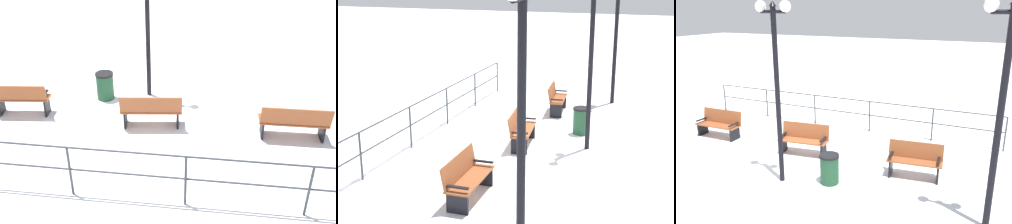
# 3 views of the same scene
# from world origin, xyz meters

# --- Properties ---
(ground_plane) EXTENTS (80.00, 80.00, 0.00)m
(ground_plane) POSITION_xyz_m (0.00, 0.00, 0.00)
(ground_plane) COLOR white
(ground_plane) RESTS_ON ground
(bench_nearest) EXTENTS (0.59, 1.61, 0.92)m
(bench_nearest) POSITION_xyz_m (-0.23, -3.41, 0.47)
(bench_nearest) COLOR brown
(bench_nearest) RESTS_ON ground
(bench_second) EXTENTS (0.70, 1.56, 0.93)m
(bench_second) POSITION_xyz_m (-0.14, -0.01, 0.48)
(bench_second) COLOR brown
(bench_second) RESTS_ON ground
(bench_third) EXTENTS (0.63, 1.46, 0.93)m
(bench_third) POSITION_xyz_m (0.00, 3.40, 0.49)
(bench_third) COLOR brown
(bench_third) RESTS_ON ground
(waterfront_railing) EXTENTS (0.05, 11.10, 1.13)m
(waterfront_railing) POSITION_xyz_m (-2.81, -0.00, 0.76)
(waterfront_railing) COLOR #383D42
(waterfront_railing) RESTS_ON ground
(trash_bin) EXTENTS (0.50, 0.50, 0.77)m
(trash_bin) POSITION_xyz_m (1.19, 1.52, 0.39)
(trash_bin) COLOR #1E4C2D
(trash_bin) RESTS_ON ground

